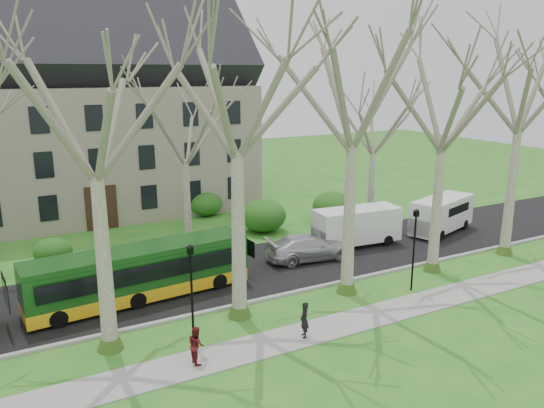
# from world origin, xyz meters

# --- Properties ---
(ground) EXTENTS (120.00, 120.00, 0.00)m
(ground) POSITION_xyz_m (0.00, 0.00, 0.00)
(ground) COLOR #257922
(ground) RESTS_ON ground
(sidewalk) EXTENTS (70.00, 2.00, 0.06)m
(sidewalk) POSITION_xyz_m (0.00, -2.50, 0.03)
(sidewalk) COLOR gray
(sidewalk) RESTS_ON ground
(road) EXTENTS (80.00, 8.00, 0.06)m
(road) POSITION_xyz_m (0.00, 5.50, 0.03)
(road) COLOR black
(road) RESTS_ON ground
(curb) EXTENTS (80.00, 0.25, 0.14)m
(curb) POSITION_xyz_m (0.00, 1.50, 0.07)
(curb) COLOR #A5A39E
(curb) RESTS_ON ground
(building) EXTENTS (26.50, 12.20, 16.00)m
(building) POSITION_xyz_m (-6.00, 24.00, 8.07)
(building) COLOR gray
(building) RESTS_ON ground
(tree_row_verge) EXTENTS (49.00, 7.00, 14.00)m
(tree_row_verge) POSITION_xyz_m (0.00, 0.30, 7.00)
(tree_row_verge) COLOR gray
(tree_row_verge) RESTS_ON ground
(tree_row_far) EXTENTS (33.00, 7.00, 12.00)m
(tree_row_far) POSITION_xyz_m (-1.33, 11.00, 6.00)
(tree_row_far) COLOR gray
(tree_row_far) RESTS_ON ground
(lamp_row) EXTENTS (36.22, 0.22, 4.30)m
(lamp_row) POSITION_xyz_m (-0.00, -1.00, 2.57)
(lamp_row) COLOR black
(lamp_row) RESTS_ON ground
(hedges) EXTENTS (30.60, 8.60, 2.00)m
(hedges) POSITION_xyz_m (-4.67, 14.00, 1.00)
(hedges) COLOR #2C5D1A
(hedges) RESTS_ON ground
(bus_follow) EXTENTS (11.09, 3.16, 2.74)m
(bus_follow) POSITION_xyz_m (-6.73, 4.53, 1.43)
(bus_follow) COLOR #144815
(bus_follow) RESTS_ON road
(sedan) EXTENTS (5.46, 2.73, 1.52)m
(sedan) POSITION_xyz_m (3.65, 5.38, 0.82)
(sedan) COLOR silver
(sedan) RESTS_ON road
(van_a) EXTENTS (5.81, 2.56, 2.46)m
(van_a) POSITION_xyz_m (7.88, 6.23, 1.29)
(van_a) COLOR white
(van_a) RESTS_ON road
(van_b) EXTENTS (5.98, 3.65, 2.46)m
(van_b) POSITION_xyz_m (14.94, 5.76, 1.29)
(van_b) COLOR white
(van_b) RESTS_ON road
(pedestrian_a) EXTENTS (0.54, 0.66, 1.57)m
(pedestrian_a) POSITION_xyz_m (-1.64, -2.72, 0.85)
(pedestrian_a) COLOR black
(pedestrian_a) RESTS_ON sidewalk
(pedestrian_b) EXTENTS (0.59, 0.75, 1.50)m
(pedestrian_b) POSITION_xyz_m (-6.41, -2.49, 0.81)
(pedestrian_b) COLOR maroon
(pedestrian_b) RESTS_ON sidewalk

